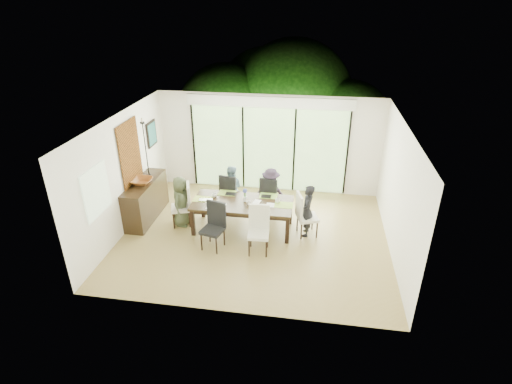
# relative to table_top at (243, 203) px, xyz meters

# --- Properties ---
(floor) EXTENTS (6.00, 5.00, 0.01)m
(floor) POSITION_rel_table_top_xyz_m (0.31, -0.25, -0.69)
(floor) COLOR olive
(floor) RESTS_ON ground
(ceiling) EXTENTS (6.00, 5.00, 0.01)m
(ceiling) POSITION_rel_table_top_xyz_m (0.31, -0.25, 2.02)
(ceiling) COLOR white
(ceiling) RESTS_ON wall_back
(wall_back) EXTENTS (6.00, 0.02, 2.70)m
(wall_back) POSITION_rel_table_top_xyz_m (0.31, 2.26, 0.66)
(wall_back) COLOR white
(wall_back) RESTS_ON floor
(wall_front) EXTENTS (6.00, 0.02, 2.70)m
(wall_front) POSITION_rel_table_top_xyz_m (0.31, -2.76, 0.66)
(wall_front) COLOR beige
(wall_front) RESTS_ON floor
(wall_left) EXTENTS (0.02, 5.00, 2.70)m
(wall_left) POSITION_rel_table_top_xyz_m (-2.70, -0.25, 0.66)
(wall_left) COLOR silver
(wall_left) RESTS_ON floor
(wall_right) EXTENTS (0.02, 5.00, 2.70)m
(wall_right) POSITION_rel_table_top_xyz_m (3.32, -0.25, 0.66)
(wall_right) COLOR beige
(wall_right) RESTS_ON floor
(glass_doors) EXTENTS (4.20, 0.02, 2.30)m
(glass_doors) POSITION_rel_table_top_xyz_m (0.31, 2.22, 0.51)
(glass_doors) COLOR #598C3F
(glass_doors) RESTS_ON wall_back
(blinds_header) EXTENTS (4.40, 0.06, 0.28)m
(blinds_header) POSITION_rel_table_top_xyz_m (0.31, 2.21, 1.81)
(blinds_header) COLOR white
(blinds_header) RESTS_ON wall_back
(mullion_a) EXTENTS (0.05, 0.04, 2.30)m
(mullion_a) POSITION_rel_table_top_xyz_m (-1.79, 2.21, 0.51)
(mullion_a) COLOR black
(mullion_a) RESTS_ON wall_back
(mullion_b) EXTENTS (0.05, 0.04, 2.30)m
(mullion_b) POSITION_rel_table_top_xyz_m (-0.39, 2.21, 0.51)
(mullion_b) COLOR black
(mullion_b) RESTS_ON wall_back
(mullion_c) EXTENTS (0.05, 0.04, 2.30)m
(mullion_c) POSITION_rel_table_top_xyz_m (1.01, 2.21, 0.51)
(mullion_c) COLOR black
(mullion_c) RESTS_ON wall_back
(mullion_d) EXTENTS (0.05, 0.04, 2.30)m
(mullion_d) POSITION_rel_table_top_xyz_m (2.41, 2.21, 0.51)
(mullion_d) COLOR black
(mullion_d) RESTS_ON wall_back
(side_window) EXTENTS (0.02, 0.90, 1.00)m
(side_window) POSITION_rel_table_top_xyz_m (-2.66, -1.45, 0.81)
(side_window) COLOR #8CAD7F
(side_window) RESTS_ON wall_left
(deck) EXTENTS (6.00, 1.80, 0.10)m
(deck) POSITION_rel_table_top_xyz_m (0.31, 3.15, -0.74)
(deck) COLOR #563324
(deck) RESTS_ON ground
(rail_top) EXTENTS (6.00, 0.08, 0.06)m
(rail_top) POSITION_rel_table_top_xyz_m (0.31, 3.95, -0.14)
(rail_top) COLOR #513223
(rail_top) RESTS_ON deck
(foliage_left) EXTENTS (3.20, 3.20, 3.20)m
(foliage_left) POSITION_rel_table_top_xyz_m (-1.49, 4.95, 0.75)
(foliage_left) COLOR #14380F
(foliage_left) RESTS_ON ground
(foliage_mid) EXTENTS (4.00, 4.00, 4.00)m
(foliage_mid) POSITION_rel_table_top_xyz_m (0.71, 5.55, 1.11)
(foliage_mid) COLOR #14380F
(foliage_mid) RESTS_ON ground
(foliage_right) EXTENTS (2.80, 2.80, 2.80)m
(foliage_right) POSITION_rel_table_top_xyz_m (2.51, 4.75, 0.57)
(foliage_right) COLOR #14380F
(foliage_right) RESTS_ON ground
(foliage_far) EXTENTS (3.60, 3.60, 3.60)m
(foliage_far) POSITION_rel_table_top_xyz_m (-0.29, 6.25, 0.93)
(foliage_far) COLOR #14380F
(foliage_far) RESTS_ON ground
(table_top) EXTENTS (2.30, 1.05, 0.06)m
(table_top) POSITION_rel_table_top_xyz_m (0.00, 0.00, 0.00)
(table_top) COLOR black
(table_top) RESTS_ON floor
(table_apron) EXTENTS (2.11, 0.86, 0.10)m
(table_apron) POSITION_rel_table_top_xyz_m (0.00, 0.00, -0.09)
(table_apron) COLOR black
(table_apron) RESTS_ON floor
(table_leg_fl) EXTENTS (0.09, 0.09, 0.66)m
(table_leg_fl) POSITION_rel_table_top_xyz_m (-1.08, -0.43, -0.36)
(table_leg_fl) COLOR black
(table_leg_fl) RESTS_ON floor
(table_leg_fr) EXTENTS (0.09, 0.09, 0.66)m
(table_leg_fr) POSITION_rel_table_top_xyz_m (1.08, -0.43, -0.36)
(table_leg_fr) COLOR black
(table_leg_fr) RESTS_ON floor
(table_leg_bl) EXTENTS (0.09, 0.09, 0.66)m
(table_leg_bl) POSITION_rel_table_top_xyz_m (-1.08, 0.43, -0.36)
(table_leg_bl) COLOR black
(table_leg_bl) RESTS_ON floor
(table_leg_br) EXTENTS (0.09, 0.09, 0.66)m
(table_leg_br) POSITION_rel_table_top_xyz_m (1.08, 0.43, -0.36)
(table_leg_br) COLOR black
(table_leg_br) RESTS_ON floor
(chair_left_end) EXTENTS (0.56, 0.56, 1.05)m
(chair_left_end) POSITION_rel_table_top_xyz_m (-1.50, 0.00, -0.16)
(chair_left_end) COLOR white
(chair_left_end) RESTS_ON floor
(chair_right_end) EXTENTS (0.55, 0.55, 1.05)m
(chair_right_end) POSITION_rel_table_top_xyz_m (1.50, 0.00, -0.16)
(chair_right_end) COLOR silver
(chair_right_end) RESTS_ON floor
(chair_far_left) EXTENTS (0.53, 0.53, 1.05)m
(chair_far_left) POSITION_rel_table_top_xyz_m (-0.45, 0.85, -0.16)
(chair_far_left) COLOR black
(chair_far_left) RESTS_ON floor
(chair_far_right) EXTENTS (0.51, 0.51, 1.05)m
(chair_far_right) POSITION_rel_table_top_xyz_m (0.55, 0.85, -0.16)
(chair_far_right) COLOR black
(chair_far_right) RESTS_ON floor
(chair_near_left) EXTENTS (0.54, 0.54, 1.05)m
(chair_near_left) POSITION_rel_table_top_xyz_m (-0.50, -0.87, -0.16)
(chair_near_left) COLOR black
(chair_near_left) RESTS_ON floor
(chair_near_right) EXTENTS (0.47, 0.47, 1.05)m
(chair_near_right) POSITION_rel_table_top_xyz_m (0.50, -0.87, -0.16)
(chair_near_right) COLOR white
(chair_near_right) RESTS_ON floor
(person_left_end) EXTENTS (0.44, 0.62, 1.24)m
(person_left_end) POSITION_rel_table_top_xyz_m (-1.48, 0.00, -0.07)
(person_left_end) COLOR #434C33
(person_left_end) RESTS_ON floor
(person_right_end) EXTENTS (0.38, 0.59, 1.24)m
(person_right_end) POSITION_rel_table_top_xyz_m (1.48, 0.00, -0.07)
(person_right_end) COLOR black
(person_right_end) RESTS_ON floor
(person_far_left) EXTENTS (0.61, 0.42, 1.24)m
(person_far_left) POSITION_rel_table_top_xyz_m (-0.45, 0.83, -0.07)
(person_far_left) COLOR #7091A2
(person_far_left) RESTS_ON floor
(person_far_right) EXTENTS (0.60, 0.41, 1.24)m
(person_far_right) POSITION_rel_table_top_xyz_m (0.55, 0.83, -0.07)
(person_far_right) COLOR #2C2233
(person_far_right) RESTS_ON floor
(placemat_left) EXTENTS (0.42, 0.31, 0.01)m
(placemat_left) POSITION_rel_table_top_xyz_m (-0.95, 0.00, 0.03)
(placemat_left) COLOR #98AD3D
(placemat_left) RESTS_ON table_top
(placemat_right) EXTENTS (0.42, 0.31, 0.01)m
(placemat_right) POSITION_rel_table_top_xyz_m (0.95, 0.00, 0.03)
(placemat_right) COLOR #93BC43
(placemat_right) RESTS_ON table_top
(placemat_far_l) EXTENTS (0.42, 0.31, 0.01)m
(placemat_far_l) POSITION_rel_table_top_xyz_m (-0.45, 0.40, 0.03)
(placemat_far_l) COLOR #8CAD3D
(placemat_far_l) RESTS_ON table_top
(placemat_far_r) EXTENTS (0.42, 0.31, 0.01)m
(placemat_far_r) POSITION_rel_table_top_xyz_m (0.55, 0.40, 0.03)
(placemat_far_r) COLOR #87B841
(placemat_far_r) RESTS_ON table_top
(placemat_paper) EXTENTS (0.42, 0.31, 0.01)m
(placemat_paper) POSITION_rel_table_top_xyz_m (-0.55, -0.30, 0.03)
(placemat_paper) COLOR white
(placemat_paper) RESTS_ON table_top
(tablet_far_l) EXTENTS (0.25, 0.17, 0.01)m
(tablet_far_l) POSITION_rel_table_top_xyz_m (-0.35, 0.35, 0.04)
(tablet_far_l) COLOR black
(tablet_far_l) RESTS_ON table_top
(tablet_far_r) EXTENTS (0.23, 0.16, 0.01)m
(tablet_far_r) POSITION_rel_table_top_xyz_m (0.50, 0.35, 0.04)
(tablet_far_r) COLOR black
(tablet_far_r) RESTS_ON table_top
(papers) EXTENTS (0.29, 0.21, 0.00)m
(papers) POSITION_rel_table_top_xyz_m (0.70, -0.05, 0.03)
(papers) COLOR white
(papers) RESTS_ON table_top
(platter_base) EXTENTS (0.25, 0.25, 0.02)m
(platter_base) POSITION_rel_table_top_xyz_m (-0.55, -0.30, 0.05)
(platter_base) COLOR white
(platter_base) RESTS_ON table_top
(platter_snacks) EXTENTS (0.19, 0.19, 0.01)m
(platter_snacks) POSITION_rel_table_top_xyz_m (-0.55, -0.30, 0.06)
(platter_snacks) COLOR #EE5B1C
(platter_snacks) RESTS_ON table_top
(vase) EXTENTS (0.08, 0.08, 0.11)m
(vase) POSITION_rel_table_top_xyz_m (0.05, 0.05, 0.09)
(vase) COLOR silver
(vase) RESTS_ON table_top
(hyacinth_stems) EXTENTS (0.04, 0.04, 0.15)m
(hyacinth_stems) POSITION_rel_table_top_xyz_m (0.05, 0.05, 0.20)
(hyacinth_stems) COLOR #337226
(hyacinth_stems) RESTS_ON table_top
(hyacinth_blooms) EXTENTS (0.11, 0.11, 0.11)m
(hyacinth_blooms) POSITION_rel_table_top_xyz_m (0.05, 0.05, 0.30)
(hyacinth_blooms) COLOR #4454AC
(hyacinth_blooms) RESTS_ON table_top
(laptop) EXTENTS (0.34, 0.25, 0.02)m
(laptop) POSITION_rel_table_top_xyz_m (-0.85, -0.10, 0.04)
(laptop) COLOR silver
(laptop) RESTS_ON table_top
(cup_a) EXTENTS (0.15, 0.15, 0.09)m
(cup_a) POSITION_rel_table_top_xyz_m (-0.70, 0.15, 0.07)
(cup_a) COLOR white
(cup_a) RESTS_ON table_top
(cup_b) EXTENTS (0.14, 0.14, 0.09)m
(cup_b) POSITION_rel_table_top_xyz_m (0.15, -0.10, 0.07)
(cup_b) COLOR white
(cup_b) RESTS_ON table_top
(cup_c) EXTENTS (0.12, 0.12, 0.09)m
(cup_c) POSITION_rel_table_top_xyz_m (0.80, 0.10, 0.07)
(cup_c) COLOR white
(cup_c) RESTS_ON table_top
(book) EXTENTS (0.19, 0.24, 0.02)m
(book) POSITION_rel_table_top_xyz_m (0.25, 0.05, 0.04)
(book) COLOR white
(book) RESTS_ON table_top
(sideboard) EXTENTS (0.48, 1.71, 0.96)m
(sideboard) POSITION_rel_table_top_xyz_m (-2.45, 0.19, -0.21)
(sideboard) COLOR black
(sideboard) RESTS_ON floor
(bowl) EXTENTS (0.51, 0.51, 0.12)m
(bowl) POSITION_rel_table_top_xyz_m (-2.45, 0.09, 0.33)
(bowl) COLOR brown
(bowl) RESTS_ON sideboard
(candlestick_base) EXTENTS (0.11, 0.11, 0.04)m
(candlestick_base) POSITION_rel_table_top_xyz_m (-2.45, 0.54, 0.29)
(candlestick_base) COLOR black
(candlestick_base) RESTS_ON sideboard
(candlestick_shaft) EXTENTS (0.03, 0.03, 1.34)m
(candlestick_shaft) POSITION_rel_table_top_xyz_m (-2.45, 0.54, 0.97)
(candlestick_shaft) COLOR black
(candlestick_shaft) RESTS_ON sideboard
(candlestick_pan) EXTENTS (0.11, 0.11, 0.03)m
(candlestick_pan) POSITION_rel_table_top_xyz_m (-2.45, 0.54, 1.63)
(candlestick_pan) COLOR black
(candlestick_pan) RESTS_ON sideboard
(candle) EXTENTS (0.04, 0.04, 0.11)m
(candle) POSITION_rel_table_top_xyz_m (-2.45, 0.54, 1.69)
(candle) COLOR silver
(candle) RESTS_ON sideboard
(tapestry) EXTENTS (0.02, 1.00, 1.50)m
(tapestry) POSITION_rel_table_top_xyz_m (-2.66, 0.15, 1.01)
(tapestry) COLOR brown
(tapestry) RESTS_ON wall_left
(art_frame) EXTENTS (0.03, 0.55, 0.65)m
(art_frame) POSITION_rel_table_top_xyz_m (-2.66, 1.45, 1.06)
(art_frame) COLOR black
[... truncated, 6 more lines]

